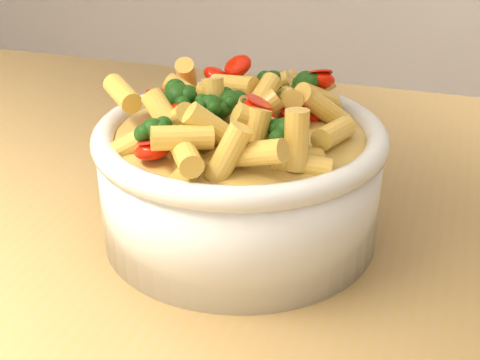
% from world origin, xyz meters
% --- Properties ---
extents(table, '(1.20, 0.80, 0.90)m').
position_xyz_m(table, '(0.00, 0.00, 0.80)').
color(table, '#A17945').
rests_on(table, ground).
extents(serving_bowl, '(0.22, 0.22, 0.09)m').
position_xyz_m(serving_bowl, '(-0.05, 0.01, 0.95)').
color(serving_bowl, silver).
rests_on(serving_bowl, table).
extents(pasta_salad, '(0.17, 0.17, 0.04)m').
position_xyz_m(pasta_salad, '(-0.05, 0.01, 1.01)').
color(pasta_salad, '#F0C44B').
rests_on(pasta_salad, serving_bowl).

